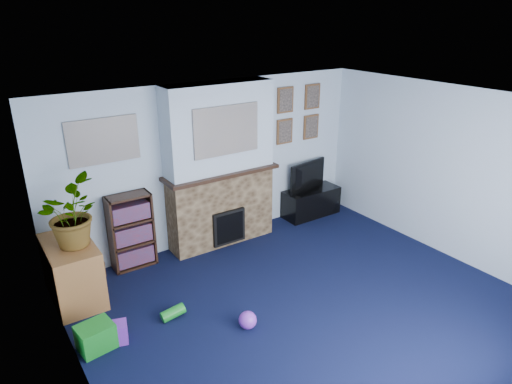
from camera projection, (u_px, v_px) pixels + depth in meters
floor at (308, 307)px, 5.44m from camera, size 5.00×4.50×0.01m
ceiling at (318, 107)px, 4.55m from camera, size 5.00×4.50×0.01m
wall_back at (213, 163)px, 6.73m from camera, size 5.00×0.04×2.40m
wall_left at (77, 288)px, 3.70m from camera, size 0.04×4.50×2.40m
wall_right at (451, 174)px, 6.29m from camera, size 0.04×4.50×2.40m
chimney_breast at (220, 168)px, 6.58m from camera, size 1.72×0.50×2.40m
collage_main at (226, 130)px, 6.19m from camera, size 1.00×0.03×0.68m
collage_left at (103, 141)px, 5.70m from camera, size 0.90×0.03×0.58m
portrait_tl at (285, 100)px, 7.09m from camera, size 0.30×0.03×0.40m
portrait_tr at (312, 97)px, 7.38m from camera, size 0.30×0.03×0.40m
portrait_bl at (285, 131)px, 7.28m from camera, size 0.30×0.03×0.40m
portrait_br at (311, 127)px, 7.56m from camera, size 0.30×0.03×0.40m
tv_stand at (311, 203)px, 7.83m from camera, size 1.00×0.42×0.47m
television at (311, 176)px, 7.67m from camera, size 0.82×0.24×0.47m
bookshelf at (131, 233)px, 6.17m from camera, size 0.58×0.28×1.05m
sideboard at (73, 273)px, 5.50m from camera, size 0.53×0.96×0.75m
potted_plant at (68, 214)px, 5.19m from camera, size 0.71×0.79×0.79m
mantel_clock at (220, 167)px, 6.52m from camera, size 0.11×0.07×0.15m
mantel_candle at (238, 162)px, 6.67m from camera, size 0.05×0.05×0.15m
mantel_teddy at (190, 173)px, 6.27m from camera, size 0.13×0.13×0.13m
mantel_can at (266, 158)px, 6.94m from camera, size 0.06×0.06×0.11m
green_crate at (96, 337)px, 4.74m from camera, size 0.39×0.33×0.28m
toy_ball at (248, 321)px, 5.06m from camera, size 0.20×0.20×0.20m
toy_block at (119, 333)px, 4.85m from camera, size 0.23×0.23×0.23m
toy_tube at (173, 313)px, 5.23m from camera, size 0.29×0.13×0.17m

